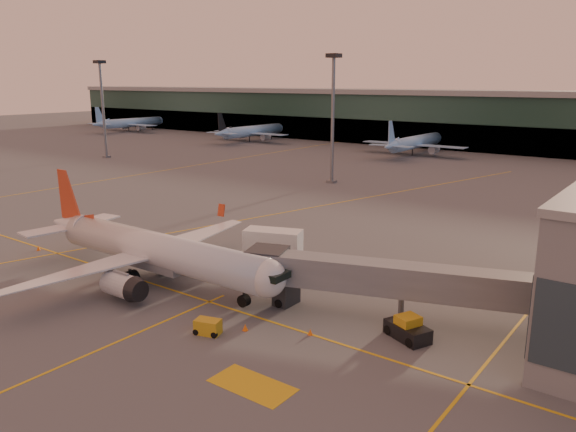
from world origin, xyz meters
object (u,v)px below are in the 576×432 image
Objects in this scene: main_airplane at (152,250)px; catering_truck at (274,248)px; gpu_cart at (208,327)px; pushback_tug at (407,329)px.

catering_truck is at bearing 49.34° from main_airplane.
catering_truck is at bearing 91.48° from gpu_cart.
main_airplane is at bearing -150.63° from catering_truck.
main_airplane is at bearing -148.42° from pushback_tug.
pushback_tug is (13.63, 9.12, 0.18)m from gpu_cart.
catering_truck is 16.44m from gpu_cart.
catering_truck is 2.76× the size of gpu_cart.
main_airplane is 8.02× the size of pushback_tug.
gpu_cart is at bearing -92.06° from catering_truck.
catering_truck is (8.26, 9.83, -0.67)m from main_airplane.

